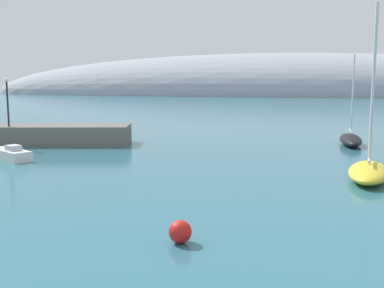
# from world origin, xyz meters

# --- Properties ---
(distant_ridge) EXTENTS (264.22, 66.07, 35.33)m
(distant_ridge) POSITION_xyz_m (-7.98, 196.13, 0.00)
(distant_ridge) COLOR #999EA8
(distant_ridge) RESTS_ON ground
(sailboat_yellow_near_shore) EXTENTS (3.26, 6.73, 10.43)m
(sailboat_yellow_near_shore) POSITION_xyz_m (10.06, 23.96, 0.59)
(sailboat_yellow_near_shore) COLOR yellow
(sailboat_yellow_near_shore) RESTS_ON water
(sailboat_black_mid_mooring) EXTENTS (1.89, 7.05, 8.33)m
(sailboat_black_mid_mooring) POSITION_xyz_m (10.53, 39.81, 0.53)
(sailboat_black_mid_mooring) COLOR black
(sailboat_black_mid_mooring) RESTS_ON water
(motorboat_white_foreground) EXTENTS (4.69, 3.43, 1.16)m
(motorboat_white_foreground) POSITION_xyz_m (-15.54, 25.25, 0.42)
(motorboat_white_foreground) COLOR white
(motorboat_white_foreground) RESTS_ON water
(mooring_buoy_red) EXTENTS (0.86, 0.86, 0.86)m
(mooring_buoy_red) POSITION_xyz_m (1.82, 10.73, 0.43)
(mooring_buoy_red) COLOR red
(mooring_buoy_red) RESTS_ON water
(harbor_lamp_post) EXTENTS (0.36, 0.36, 4.38)m
(harbor_lamp_post) POSITION_xyz_m (-19.97, 31.56, 4.49)
(harbor_lamp_post) COLOR black
(harbor_lamp_post) RESTS_ON breakwater_rocks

